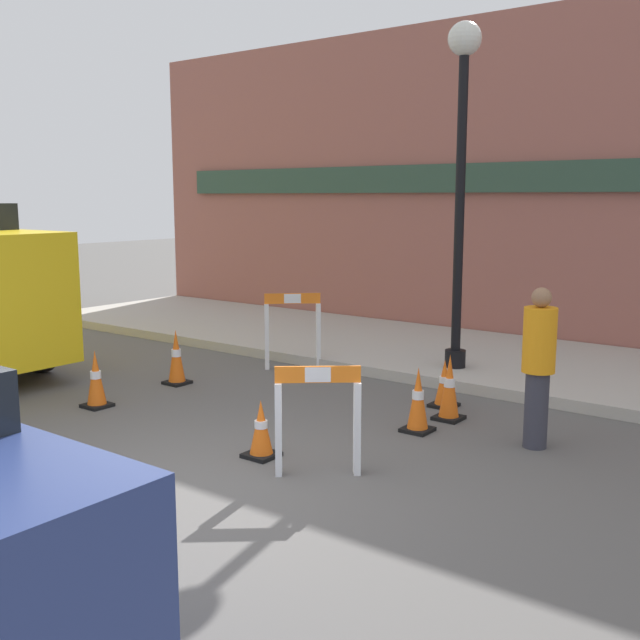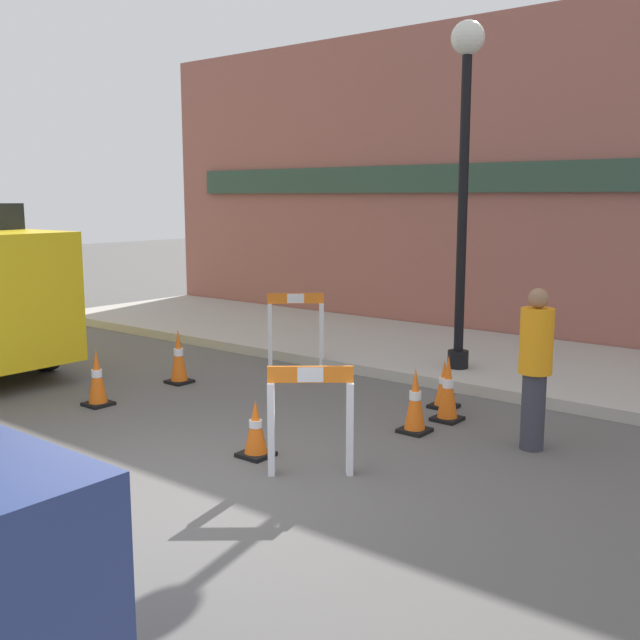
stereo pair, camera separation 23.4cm
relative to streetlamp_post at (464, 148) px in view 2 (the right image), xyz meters
The scene contains 13 objects.
ground_plane 6.09m from the streetlamp_post, 88.39° to the right, with size 60.00×60.00×0.00m, color #565451.
sidewalk_slab 3.23m from the streetlamp_post, 82.19° to the left, with size 18.00×3.59×0.15m.
storefront_facade 2.96m from the streetlamp_post, 87.14° to the left, with size 18.00×0.22×5.50m.
streetlamp_post is the anchor object (origin of this frame).
barricade_0 3.44m from the streetlamp_post, 156.37° to the right, with size 0.68×0.65×1.11m.
barricade_1 4.88m from the streetlamp_post, 80.05° to the right, with size 0.67×0.59×1.00m.
traffic_cone_0 3.23m from the streetlamp_post, 67.67° to the right, with size 0.30×0.30×0.57m.
traffic_cone_1 3.78m from the streetlamp_post, 71.69° to the right, with size 0.30×0.30×0.70m.
traffic_cone_2 4.95m from the streetlamp_post, 89.88° to the right, with size 0.30×0.30×0.56m.
traffic_cone_3 3.43m from the streetlamp_post, 64.81° to the right, with size 0.30×0.30×0.75m.
traffic_cone_4 4.70m from the streetlamp_post, 137.15° to the right, with size 0.30×0.30×0.74m.
traffic_cone_5 5.52m from the streetlamp_post, 124.57° to the right, with size 0.30×0.30×0.69m.
person_worker 3.71m from the streetlamp_post, 47.45° to the right, with size 0.37×0.37×1.61m.
Camera 2 is at (4.66, -3.83, 2.48)m, focal length 42.00 mm.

